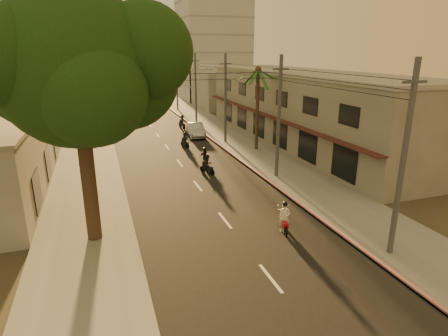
{
  "coord_description": "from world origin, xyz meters",
  "views": [
    {
      "loc": [
        -6.27,
        -16.35,
        9.21
      ],
      "look_at": [
        1.01,
        5.12,
        2.11
      ],
      "focal_mm": 30.0,
      "sensor_mm": 36.0,
      "label": 1
    }
  ],
  "objects_px": {
    "scooter_mid_b": "(205,158)",
    "scooter_far_a": "(185,140)",
    "scooter_red": "(284,218)",
    "scooter_far_b": "(182,122)",
    "scooter_mid_a": "(208,165)",
    "parked_car": "(196,130)",
    "palm_tree": "(258,75)",
    "broadleaf_tree": "(85,68)"
  },
  "relations": [
    {
      "from": "scooter_mid_b",
      "to": "scooter_far_a",
      "type": "distance_m",
      "value": 6.79
    },
    {
      "from": "scooter_red",
      "to": "scooter_far_b",
      "type": "relative_size",
      "value": 0.97
    },
    {
      "from": "scooter_mid_a",
      "to": "scooter_far_b",
      "type": "relative_size",
      "value": 0.91
    },
    {
      "from": "scooter_red",
      "to": "parked_car",
      "type": "relative_size",
      "value": 0.36
    },
    {
      "from": "scooter_mid_a",
      "to": "scooter_mid_b",
      "type": "relative_size",
      "value": 1.0
    },
    {
      "from": "scooter_red",
      "to": "scooter_far_b",
      "type": "xyz_separation_m",
      "value": [
        0.96,
        28.91,
        0.04
      ]
    },
    {
      "from": "palm_tree",
      "to": "scooter_far_b",
      "type": "relative_size",
      "value": 4.62
    },
    {
      "from": "scooter_far_a",
      "to": "scooter_far_b",
      "type": "bearing_deg",
      "value": 63.34
    },
    {
      "from": "scooter_red",
      "to": "scooter_mid_a",
      "type": "bearing_deg",
      "value": 113.28
    },
    {
      "from": "broadleaf_tree",
      "to": "scooter_far_a",
      "type": "height_order",
      "value": "broadleaf_tree"
    },
    {
      "from": "scooter_mid_a",
      "to": "scooter_far_b",
      "type": "xyz_separation_m",
      "value": [
        2.07,
        18.23,
        0.06
      ]
    },
    {
      "from": "scooter_far_a",
      "to": "scooter_far_b",
      "type": "relative_size",
      "value": 0.9
    },
    {
      "from": "palm_tree",
      "to": "scooter_red",
      "type": "relative_size",
      "value": 4.78
    },
    {
      "from": "scooter_red",
      "to": "scooter_mid_b",
      "type": "bearing_deg",
      "value": 110.76
    },
    {
      "from": "broadleaf_tree",
      "to": "scooter_far_a",
      "type": "relative_size",
      "value": 7.57
    },
    {
      "from": "scooter_far_a",
      "to": "scooter_mid_a",
      "type": "bearing_deg",
      "value": -107.36
    },
    {
      "from": "scooter_red",
      "to": "scooter_mid_b",
      "type": "height_order",
      "value": "scooter_red"
    },
    {
      "from": "scooter_mid_a",
      "to": "scooter_far_a",
      "type": "bearing_deg",
      "value": 62.69
    },
    {
      "from": "scooter_red",
      "to": "scooter_far_a",
      "type": "height_order",
      "value": "scooter_red"
    },
    {
      "from": "scooter_red",
      "to": "parked_car",
      "type": "height_order",
      "value": "scooter_red"
    },
    {
      "from": "broadleaf_tree",
      "to": "palm_tree",
      "type": "distance_m",
      "value": 20.18
    },
    {
      "from": "parked_car",
      "to": "scooter_mid_a",
      "type": "bearing_deg",
      "value": -94.89
    },
    {
      "from": "scooter_far_a",
      "to": "parked_car",
      "type": "relative_size",
      "value": 0.34
    },
    {
      "from": "scooter_mid_b",
      "to": "scooter_far_a",
      "type": "height_order",
      "value": "scooter_mid_b"
    },
    {
      "from": "parked_car",
      "to": "scooter_red",
      "type": "bearing_deg",
      "value": -87.58
    },
    {
      "from": "scooter_far_a",
      "to": "parked_car",
      "type": "xyz_separation_m",
      "value": [
        2.28,
        4.55,
        0.03
      ]
    },
    {
      "from": "scooter_red",
      "to": "scooter_far_b",
      "type": "distance_m",
      "value": 28.93
    },
    {
      "from": "scooter_red",
      "to": "scooter_mid_b",
      "type": "distance_m",
      "value": 12.75
    },
    {
      "from": "scooter_mid_b",
      "to": "scooter_mid_a",
      "type": "bearing_deg",
      "value": -80.45
    },
    {
      "from": "broadleaf_tree",
      "to": "parked_car",
      "type": "xyz_separation_m",
      "value": [
        10.6,
        21.68,
        -7.72
      ]
    },
    {
      "from": "scooter_mid_b",
      "to": "broadleaf_tree",
      "type": "bearing_deg",
      "value": -109.9
    },
    {
      "from": "scooter_mid_a",
      "to": "parked_car",
      "type": "bearing_deg",
      "value": 53.62
    },
    {
      "from": "broadleaf_tree",
      "to": "scooter_mid_a",
      "type": "height_order",
      "value": "broadleaf_tree"
    },
    {
      "from": "scooter_mid_a",
      "to": "parked_car",
      "type": "relative_size",
      "value": 0.34
    },
    {
      "from": "scooter_mid_b",
      "to": "scooter_far_a",
      "type": "relative_size",
      "value": 1.01
    },
    {
      "from": "palm_tree",
      "to": "scooter_far_b",
      "type": "xyz_separation_m",
      "value": [
        -4.47,
        12.66,
        -6.34
      ]
    },
    {
      "from": "scooter_red",
      "to": "scooter_mid_a",
      "type": "height_order",
      "value": "scooter_red"
    },
    {
      "from": "scooter_far_b",
      "to": "parked_car",
      "type": "distance_m",
      "value": 4.85
    },
    {
      "from": "broadleaf_tree",
      "to": "parked_car",
      "type": "distance_m",
      "value": 25.34
    },
    {
      "from": "scooter_mid_a",
      "to": "scooter_far_b",
      "type": "distance_m",
      "value": 18.35
    },
    {
      "from": "broadleaf_tree",
      "to": "scooter_far_a",
      "type": "xyz_separation_m",
      "value": [
        8.32,
        17.12,
        -7.75
      ]
    },
    {
      "from": "broadleaf_tree",
      "to": "scooter_red",
      "type": "bearing_deg",
      "value": -14.66
    }
  ]
}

